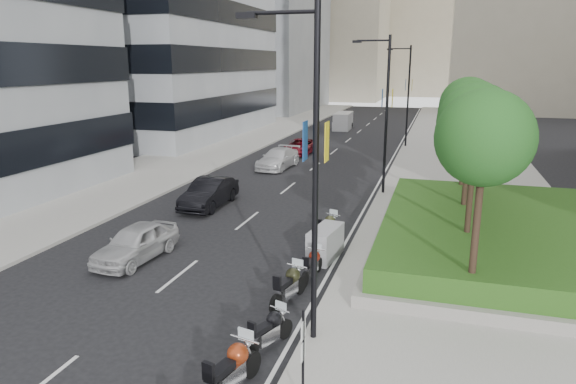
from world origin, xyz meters
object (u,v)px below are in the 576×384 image
at_px(car_d, 300,147).
at_px(car_b, 209,193).
at_px(lamp_post_2, 407,91).
at_px(car_c, 278,159).
at_px(delivery_van, 343,122).
at_px(lamp_post_0, 310,162).
at_px(motorcycle_1, 232,370).
at_px(motorcycle_6, 327,228).
at_px(motorcycle_4, 312,265).
at_px(parking_sign, 303,355).
at_px(motorcycle_5, 325,243).
at_px(motorcycle_2, 269,331).
at_px(car_a, 136,243).
at_px(lamp_post_1, 384,108).
at_px(motorcycle_3, 289,285).

bearing_deg(car_d, car_b, -88.83).
bearing_deg(lamp_post_2, car_c, -123.48).
bearing_deg(delivery_van, lamp_post_0, -82.84).
height_order(lamp_post_0, lamp_post_2, same).
xyz_separation_m(lamp_post_2, motorcycle_1, (-1.09, -37.83, -4.43)).
bearing_deg(delivery_van, motorcycle_6, -82.67).
distance_m(lamp_post_2, motorcycle_4, 31.20).
relative_size(parking_sign, motorcycle_1, 1.06).
height_order(motorcycle_5, delivery_van, delivery_van).
bearing_deg(motorcycle_4, delivery_van, 14.95).
distance_m(lamp_post_0, car_c, 24.52).
relative_size(motorcycle_5, car_d, 0.48).
relative_size(parking_sign, motorcycle_2, 1.30).
bearing_deg(car_c, parking_sign, -66.32).
bearing_deg(parking_sign, car_c, 108.84).
bearing_deg(lamp_post_0, motorcycle_6, 98.77).
bearing_deg(lamp_post_2, car_a, -104.38).
bearing_deg(motorcycle_2, lamp_post_2, 19.59).
height_order(lamp_post_2, delivery_van, lamp_post_2).
xyz_separation_m(lamp_post_0, car_c, (-8.12, 22.72, -4.35)).
xyz_separation_m(lamp_post_1, motorcycle_3, (-1.16, -14.91, -4.47)).
distance_m(car_a, car_d, 24.89).
xyz_separation_m(lamp_post_0, motorcycle_6, (-1.28, 8.32, -4.50)).
xyz_separation_m(lamp_post_1, motorcycle_2, (-0.90, -17.70, -4.53)).
bearing_deg(motorcycle_6, car_a, 141.27).
distance_m(lamp_post_1, car_d, 15.03).
xyz_separation_m(lamp_post_0, motorcycle_4, (-0.91, 4.15, -4.54)).
bearing_deg(motorcycle_3, car_c, 31.57).
bearing_deg(motorcycle_3, car_b, 50.10).
distance_m(motorcycle_3, car_b, 12.12).
distance_m(motorcycle_4, motorcycle_5, 2.02).
bearing_deg(parking_sign, lamp_post_2, 90.99).
height_order(motorcycle_4, car_d, car_d).
height_order(motorcycle_2, car_c, car_c).
xyz_separation_m(lamp_post_1, car_c, (-8.12, 5.72, -4.35)).
relative_size(motorcycle_3, motorcycle_5, 0.99).
xyz_separation_m(lamp_post_0, motorcycle_1, (-1.09, -2.83, -4.43)).
bearing_deg(lamp_post_2, motorcycle_1, -91.65).
relative_size(motorcycle_1, car_b, 0.51).
height_order(motorcycle_6, car_b, car_b).
height_order(motorcycle_1, motorcycle_5, motorcycle_5).
xyz_separation_m(motorcycle_5, motorcycle_6, (-0.40, 2.16, -0.07)).
bearing_deg(car_c, motorcycle_1, -69.77).
relative_size(lamp_post_2, motorcycle_5, 4.06).
distance_m(motorcycle_5, car_b, 9.44).
relative_size(motorcycle_3, car_a, 0.53).
height_order(lamp_post_1, parking_sign, lamp_post_1).
bearing_deg(lamp_post_0, car_d, 105.73).
distance_m(motorcycle_1, motorcycle_3, 4.92).
height_order(motorcycle_1, car_a, car_a).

